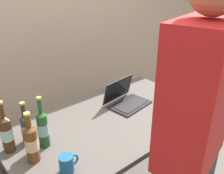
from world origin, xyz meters
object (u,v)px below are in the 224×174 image
at_px(beer_bottle_dark, 32,143).
at_px(coffee_mug, 67,164).
at_px(person_figure, 188,159).
at_px(beer_bottle_brown, 43,128).
at_px(laptop, 126,99).
at_px(beer_bottle_green, 7,133).
at_px(beer_bottle_amber, 26,127).

height_order(beer_bottle_dark, coffee_mug, beer_bottle_dark).
bearing_deg(person_figure, beer_bottle_brown, 118.27).
height_order(laptop, beer_bottle_dark, beer_bottle_dark).
bearing_deg(laptop, person_figure, -113.64).
bearing_deg(beer_bottle_green, beer_bottle_amber, 5.74).
height_order(beer_bottle_amber, beer_bottle_brown, beer_bottle_brown).
relative_size(beer_bottle_dark, person_figure, 0.17).
bearing_deg(coffee_mug, beer_bottle_brown, 88.23).
relative_size(laptop, coffee_mug, 3.12).
bearing_deg(beer_bottle_brown, laptop, 5.34).
bearing_deg(beer_bottle_amber, coffee_mug, -82.10).
height_order(person_figure, coffee_mug, person_figure).
bearing_deg(beer_bottle_green, beer_bottle_dark, -66.67).
xyz_separation_m(laptop, coffee_mug, (-0.75, -0.35, 0.01)).
height_order(laptop, beer_bottle_brown, beer_bottle_brown).
height_order(beer_bottle_brown, beer_bottle_green, beer_bottle_brown).
bearing_deg(beer_bottle_green, person_figure, -55.08).
xyz_separation_m(laptop, beer_bottle_green, (-0.93, 0.02, 0.08)).
height_order(beer_bottle_green, coffee_mug, beer_bottle_green).
distance_m(beer_bottle_green, coffee_mug, 0.42).
bearing_deg(beer_bottle_dark, beer_bottle_amber, 76.40).
bearing_deg(beer_bottle_amber, beer_bottle_brown, -59.30).
relative_size(beer_bottle_amber, beer_bottle_brown, 0.83).
xyz_separation_m(laptop, beer_bottle_brown, (-0.74, -0.07, 0.08)).
bearing_deg(beer_bottle_amber, beer_bottle_green, -174.26).
distance_m(beer_bottle_dark, person_figure, 0.82).
xyz_separation_m(beer_bottle_brown, beer_bottle_dark, (-0.11, -0.08, -0.01)).
height_order(laptop, beer_bottle_green, beer_bottle_green).
bearing_deg(person_figure, beer_bottle_amber, 118.58).
height_order(laptop, person_figure, person_figure).
xyz_separation_m(beer_bottle_amber, beer_bottle_green, (-0.12, -0.01, 0.02)).
xyz_separation_m(beer_bottle_dark, coffee_mug, (0.10, -0.20, -0.07)).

